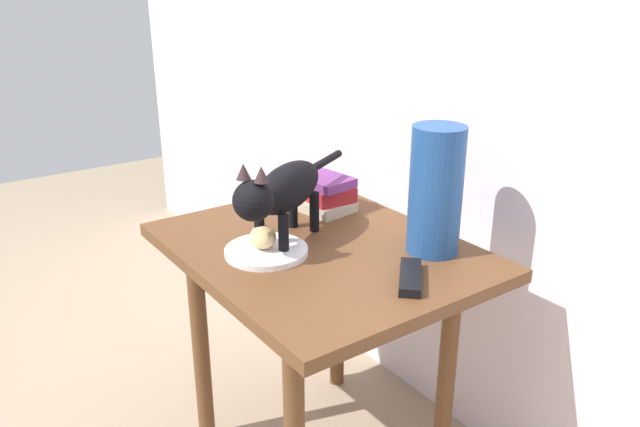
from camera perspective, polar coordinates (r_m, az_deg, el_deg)
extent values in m
cube|color=silver|center=(1.64, 12.52, 16.63)|extent=(4.00, 0.04, 2.20)
cube|color=brown|center=(1.49, 0.00, -3.40)|extent=(0.75, 0.60, 0.03)
cylinder|color=brown|center=(1.72, -10.71, -11.90)|extent=(0.04, 0.04, 0.58)
cylinder|color=brown|center=(1.91, 1.60, -7.85)|extent=(0.04, 0.04, 0.58)
cylinder|color=brown|center=(1.63, 11.37, -13.91)|extent=(0.04, 0.04, 0.58)
cylinder|color=white|center=(1.45, -4.86, -3.40)|extent=(0.19, 0.19, 0.01)
ellipsoid|color=#E0BC7A|center=(1.44, -5.16, -2.11)|extent=(0.10, 0.09, 0.05)
cylinder|color=black|center=(1.42, -3.42, -1.92)|extent=(0.02, 0.02, 0.10)
cylinder|color=black|center=(1.45, -5.48, -1.50)|extent=(0.02, 0.02, 0.10)
cylinder|color=black|center=(1.55, -0.51, 0.15)|extent=(0.02, 0.02, 0.10)
cylinder|color=black|center=(1.58, -2.46, 0.50)|extent=(0.02, 0.02, 0.10)
ellipsoid|color=black|center=(1.47, -2.88, 2.42)|extent=(0.20, 0.27, 0.11)
sphere|color=black|center=(1.35, -6.03, 1.15)|extent=(0.09, 0.09, 0.09)
cone|color=#332224|center=(1.31, -5.32, 3.56)|extent=(0.03, 0.03, 0.03)
cone|color=#332224|center=(1.34, -6.93, 3.80)|extent=(0.03, 0.03, 0.03)
cylinder|color=black|center=(1.64, 0.54, 4.77)|extent=(0.09, 0.15, 0.02)
cube|color=#BCB299|center=(1.72, -0.16, 0.96)|extent=(0.20, 0.14, 0.03)
cube|color=maroon|center=(1.72, 0.12, 2.14)|extent=(0.19, 0.12, 0.04)
cube|color=#72337A|center=(1.70, -0.18, 3.13)|extent=(0.21, 0.13, 0.02)
cylinder|color=navy|center=(1.43, 10.40, 2.04)|extent=(0.12, 0.12, 0.29)
cube|color=black|center=(1.33, 8.15, -5.71)|extent=(0.14, 0.14, 0.02)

